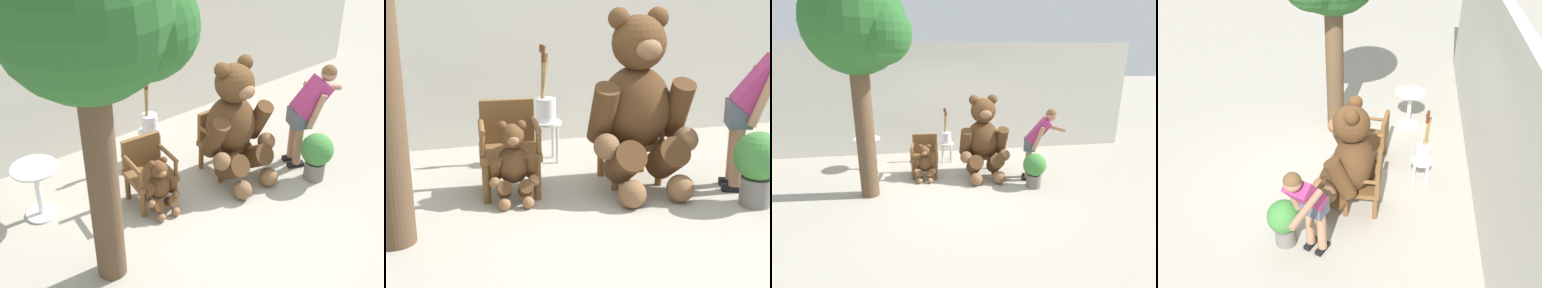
# 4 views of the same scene
# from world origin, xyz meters

# --- Properties ---
(ground_plane) EXTENTS (60.00, 60.00, 0.00)m
(ground_plane) POSITION_xyz_m (0.00, 0.00, 0.00)
(ground_plane) COLOR #A8A091
(back_wall) EXTENTS (10.00, 0.16, 2.80)m
(back_wall) POSITION_xyz_m (0.00, 2.40, 1.40)
(back_wall) COLOR silver
(back_wall) RESTS_ON ground
(wooden_chair_left) EXTENTS (0.60, 0.57, 0.86)m
(wooden_chair_left) POSITION_xyz_m (-0.60, 0.74, 0.46)
(wooden_chair_left) COLOR brown
(wooden_chair_left) RESTS_ON ground
(wooden_chair_right) EXTENTS (0.57, 0.53, 0.86)m
(wooden_chair_right) POSITION_xyz_m (0.60, 0.74, 0.46)
(wooden_chair_right) COLOR brown
(wooden_chair_right) RESTS_ON ground
(teddy_bear_large) EXTENTS (1.03, 0.97, 1.72)m
(teddy_bear_large) POSITION_xyz_m (0.60, 0.46, 0.84)
(teddy_bear_large) COLOR #4C3019
(teddy_bear_large) RESTS_ON ground
(teddy_bear_small) EXTENTS (0.46, 0.44, 0.75)m
(teddy_bear_small) POSITION_xyz_m (-0.61, 0.45, 0.37)
(teddy_bear_small) COLOR brown
(teddy_bear_small) RESTS_ON ground
(person_visitor) EXTENTS (0.89, 0.50, 1.48)m
(person_visitor) POSITION_xyz_m (1.63, 0.13, 0.89)
(person_visitor) COLOR black
(person_visitor) RESTS_ON ground
(white_stool) EXTENTS (0.34, 0.34, 0.46)m
(white_stool) POSITION_xyz_m (-0.06, 1.51, 0.36)
(white_stool) COLOR silver
(white_stool) RESTS_ON ground
(brush_bucket) EXTENTS (0.22, 0.22, 0.84)m
(brush_bucket) POSITION_xyz_m (-0.06, 1.52, 0.64)
(brush_bucket) COLOR white
(brush_bucket) RESTS_ON white_stool
(round_side_table) EXTENTS (0.56, 0.56, 0.72)m
(round_side_table) POSITION_xyz_m (-1.85, 1.28, 0.45)
(round_side_table) COLOR white
(round_side_table) RESTS_ON ground
(patio_tree) EXTENTS (1.70, 1.62, 3.77)m
(patio_tree) POSITION_xyz_m (-1.56, -0.14, 2.86)
(patio_tree) COLOR brown
(patio_tree) RESTS_ON ground
(potted_plant) EXTENTS (0.44, 0.44, 0.68)m
(potted_plant) POSITION_xyz_m (1.46, -0.24, 0.40)
(potted_plant) COLOR slate
(potted_plant) RESTS_ON ground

